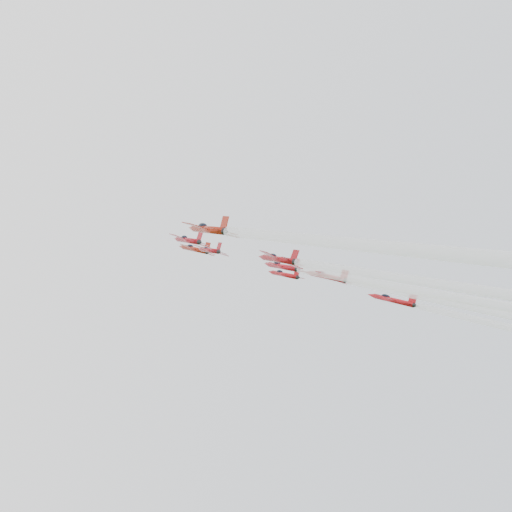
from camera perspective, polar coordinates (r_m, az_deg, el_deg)
jet_lead at (r=159.97m, az=-5.50°, el=0.63°), size 10.11×13.21×7.49m
jet_row2_left at (r=137.39m, az=-6.10°, el=1.42°), size 9.81×12.81×7.26m
jet_row2_center at (r=147.47m, az=-4.18°, el=0.54°), size 9.13×11.93×6.76m
jet_row2_right at (r=154.94m, az=2.50°, el=-1.63°), size 9.32×12.17×6.90m
jet_center at (r=99.70m, az=17.85°, el=-3.76°), size 9.36×90.95×47.05m
jet_rear_farleft at (r=64.21m, az=17.65°, el=-0.44°), size 10.08×98.01×50.70m
jet_rear_left at (r=84.91m, az=20.68°, el=-3.44°), size 9.64×93.73×48.49m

